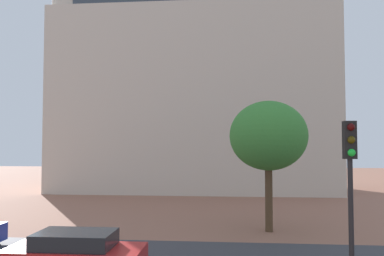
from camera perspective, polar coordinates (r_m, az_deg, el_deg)
landmark_building at (r=36.97m, az=0.20°, el=6.66°), size 25.58×10.24×33.11m
car_red at (r=13.16m, az=-17.09°, el=-17.82°), size 4.31×1.94×1.46m
traffic_light_pole at (r=9.81m, az=22.63°, el=-7.45°), size 0.28×0.34×4.76m
tree_curb_far at (r=19.09m, az=11.34°, el=-1.20°), size 3.81×3.81×6.38m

